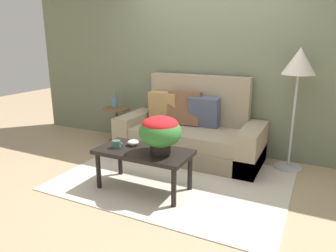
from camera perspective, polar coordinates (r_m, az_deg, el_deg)
The scene contains 11 objects.
ground_plane at distance 3.79m, azimuth 0.97°, elevation -9.87°, with size 14.00×14.00×0.00m, color tan.
wall_back at distance 4.64m, azimuth 8.15°, elevation 12.80°, with size 6.40×0.12×2.84m, color slate.
area_rug at distance 3.81m, azimuth 1.12°, elevation -9.66°, with size 2.62×1.89×0.01m, color beige.
couch at distance 4.45m, azimuth 4.02°, elevation -1.37°, with size 2.00×0.87×1.13m.
coffee_table at distance 3.43m, azimuth -4.48°, elevation -5.33°, with size 1.04×0.53×0.47m.
side_table at distance 5.14m, azimuth -9.36°, elevation 1.36°, with size 0.43×0.43×0.56m.
floor_lamp at distance 4.11m, azimuth 22.71°, elevation 9.46°, with size 0.39×0.39×1.54m.
potted_plant at distance 3.24m, azimuth -1.44°, elevation -0.92°, with size 0.45×0.45×0.40m.
coffee_mug at distance 3.50m, azimuth -9.39°, elevation -3.30°, with size 0.13×0.09×0.09m.
snack_bowl at distance 3.56m, azimuth -6.39°, elevation -2.99°, with size 0.13×0.13×0.07m.
table_vase at distance 5.07m, azimuth -9.69°, elevation 4.36°, with size 0.10×0.10×0.25m.
Camera 1 is at (1.46, -3.10, 1.62)m, focal length 33.43 mm.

